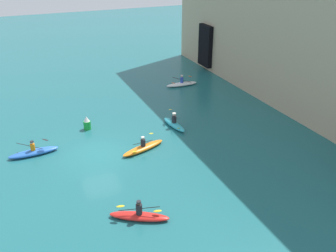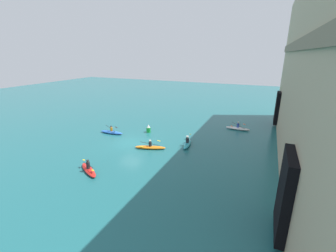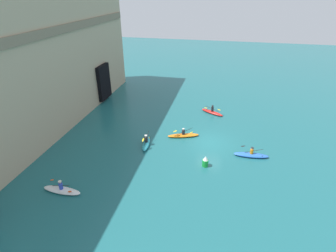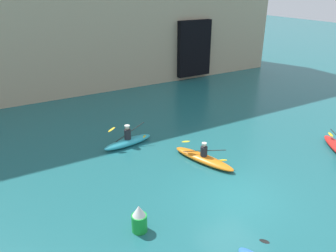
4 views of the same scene
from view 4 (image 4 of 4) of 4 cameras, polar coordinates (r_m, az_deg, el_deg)
ground_plane at (r=13.97m, az=11.45°, el=-12.03°), size 120.00×120.00×0.00m
kayak_cyan at (r=17.67m, az=-7.00°, el=-2.60°), size 2.90×1.04×1.23m
kayak_orange at (r=16.11m, az=6.21°, el=-5.55°), size 1.75×3.46×1.03m
marker_buoy at (r=11.90m, az=-5.03°, el=-15.87°), size 0.55×0.55×1.06m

